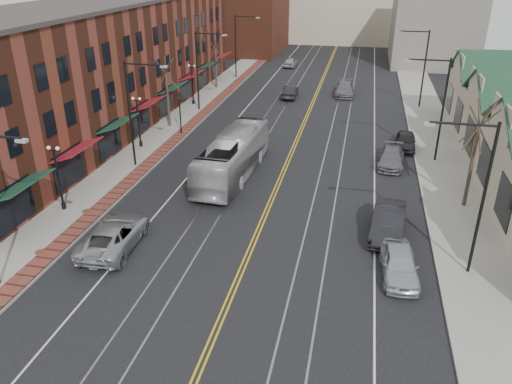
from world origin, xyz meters
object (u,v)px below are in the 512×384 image
at_px(transit_bus, 233,156).
at_px(parked_suv, 114,235).
at_px(parked_car_b, 388,222).
at_px(parked_car_c, 391,158).
at_px(parked_car_a, 399,264).
at_px(parked_car_d, 405,141).

xyz_separation_m(transit_bus, parked_suv, (-3.96, -11.27, -0.80)).
distance_m(parked_car_b, parked_car_c, 11.13).
height_order(parked_car_b, parked_car_c, parked_car_b).
relative_size(transit_bus, parked_car_a, 2.63).
height_order(parked_suv, parked_car_c, parked_suv).
bearing_deg(transit_bus, parked_car_d, -143.04).
bearing_deg(parked_car_b, parked_car_c, 92.80).
relative_size(parked_car_a, parked_car_d, 1.05).
distance_m(transit_bus, parked_car_a, 15.81).
bearing_deg(parked_car_d, parked_car_a, -90.53).
bearing_deg(parked_car_d, transit_bus, -142.68).
height_order(parked_car_c, parked_car_d, parked_car_d).
distance_m(parked_car_c, parked_car_d, 4.30).
bearing_deg(transit_bus, parked_car_c, -155.54).
relative_size(parked_car_c, parked_car_d, 1.11).
distance_m(parked_suv, parked_car_b, 15.72).
bearing_deg(parked_car_b, parked_car_d, 88.70).
bearing_deg(parked_car_c, parked_car_d, 77.39).
bearing_deg(parked_suv, transit_bus, -112.32).
relative_size(parked_car_a, parked_car_c, 0.95).
bearing_deg(parked_car_a, transit_bus, 133.30).
bearing_deg(transit_bus, parked_car_a, 139.82).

